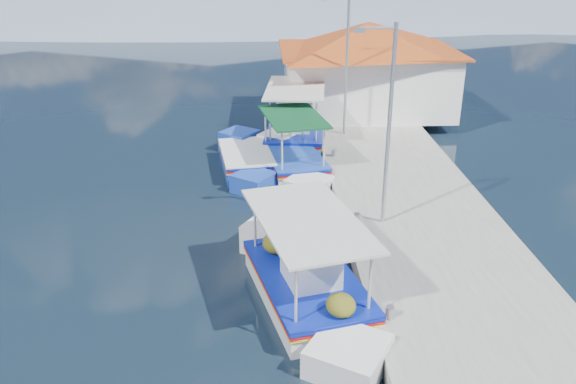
{
  "coord_description": "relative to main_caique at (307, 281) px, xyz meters",
  "views": [
    {
      "loc": [
        0.96,
        -14.09,
        8.51
      ],
      "look_at": [
        1.7,
        2.59,
        1.3
      ],
      "focal_mm": 36.35,
      "sensor_mm": 36.0,
      "label": 1
    }
  ],
  "objects": [
    {
      "name": "bollards",
      "position": [
        1.78,
        6.58,
        0.15
      ],
      "size": [
        0.2,
        17.2,
        0.3
      ],
      "color": "#A5A8AD",
      "rests_on": "quay"
    },
    {
      "name": "lamp_post_far",
      "position": [
        2.49,
        12.33,
        3.35
      ],
      "size": [
        1.21,
        0.14,
        6.0
      ],
      "color": "#A5A8AD",
      "rests_on": "quay"
    },
    {
      "name": "harbor_building",
      "position": [
        4.18,
        16.33,
        2.28
      ],
      "size": [
        10.49,
        10.49,
        4.4
      ],
      "color": "white",
      "rests_on": "quay"
    },
    {
      "name": "main_caique",
      "position": [
        0.0,
        0.0,
        0.0
      ],
      "size": [
        3.55,
        7.61,
        2.59
      ],
      "rotation": [
        0.0,
        0.0,
        -0.25
      ],
      "color": "white",
      "rests_on": "ground"
    },
    {
      "name": "ground",
      "position": [
        -2.02,
        1.33,
        -0.5
      ],
      "size": [
        160.0,
        160.0,
        0.0
      ],
      "primitive_type": "plane",
      "color": "black",
      "rests_on": "ground"
    },
    {
      "name": "mountain_ridge",
      "position": [
        4.53,
        57.33,
        1.54
      ],
      "size": [
        171.4,
        96.0,
        5.5
      ],
      "color": "slate",
      "rests_on": "ground"
    },
    {
      "name": "quay",
      "position": [
        3.88,
        7.33,
        -0.25
      ],
      "size": [
        5.0,
        44.0,
        0.5
      ],
      "primitive_type": "cube",
      "color": "#A3A199",
      "rests_on": "ground"
    },
    {
      "name": "caique_far",
      "position": [
        0.37,
        12.35,
        0.05
      ],
      "size": [
        3.02,
        8.35,
        2.94
      ],
      "rotation": [
        0.0,
        0.0,
        0.11
      ],
      "color": "#1D43AF",
      "rests_on": "ground"
    },
    {
      "name": "caique_blue_hull",
      "position": [
        -1.75,
        9.42,
        -0.19
      ],
      "size": [
        2.52,
        6.43,
        1.16
      ],
      "rotation": [
        0.0,
        0.0,
        -0.15
      ],
      "color": "#1D43AF",
      "rests_on": "ground"
    },
    {
      "name": "caique_green_canopy",
      "position": [
        0.12,
        9.05,
        -0.11
      ],
      "size": [
        2.87,
        6.77,
        2.58
      ],
      "rotation": [
        0.0,
        0.0,
        -0.19
      ],
      "color": "white",
      "rests_on": "ground"
    },
    {
      "name": "lamp_post_near",
      "position": [
        2.49,
        3.33,
        3.35
      ],
      "size": [
        1.21,
        0.14,
        6.0
      ],
      "color": "#A5A8AD",
      "rests_on": "quay"
    }
  ]
}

